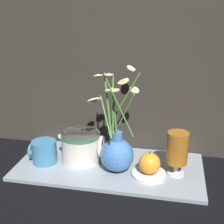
{
  "coord_description": "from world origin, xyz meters",
  "views": [
    {
      "loc": [
        0.21,
        -0.97,
        0.56
      ],
      "look_at": [
        0.01,
        0.0,
        0.21
      ],
      "focal_mm": 50.0,
      "sensor_mm": 36.0,
      "label": 1
    }
  ],
  "objects_px": {
    "yellow_mug": "(44,152)",
    "orange_fruit": "(149,163)",
    "vase_with_flowers": "(117,152)",
    "tea_glass": "(177,149)",
    "ceramic_pitcher": "(81,145)"
  },
  "relations": [
    {
      "from": "orange_fruit",
      "to": "vase_with_flowers",
      "type": "bearing_deg",
      "value": 172.24
    },
    {
      "from": "ceramic_pitcher",
      "to": "orange_fruit",
      "type": "bearing_deg",
      "value": -13.27
    },
    {
      "from": "vase_with_flowers",
      "to": "yellow_mug",
      "type": "height_order",
      "value": "vase_with_flowers"
    },
    {
      "from": "vase_with_flowers",
      "to": "ceramic_pitcher",
      "type": "bearing_deg",
      "value": 162.45
    },
    {
      "from": "tea_glass",
      "to": "yellow_mug",
      "type": "bearing_deg",
      "value": -178.96
    },
    {
      "from": "vase_with_flowers",
      "to": "orange_fruit",
      "type": "xyz_separation_m",
      "value": [
        0.11,
        -0.02,
        -0.02
      ]
    },
    {
      "from": "orange_fruit",
      "to": "yellow_mug",
      "type": "bearing_deg",
      "value": 176.88
    },
    {
      "from": "yellow_mug",
      "to": "orange_fruit",
      "type": "distance_m",
      "value": 0.38
    },
    {
      "from": "tea_glass",
      "to": "orange_fruit",
      "type": "distance_m",
      "value": 0.1
    },
    {
      "from": "yellow_mug",
      "to": "orange_fruit",
      "type": "xyz_separation_m",
      "value": [
        0.38,
        -0.02,
        0.01
      ]
    },
    {
      "from": "tea_glass",
      "to": "orange_fruit",
      "type": "xyz_separation_m",
      "value": [
        -0.09,
        -0.03,
        -0.05
      ]
    },
    {
      "from": "yellow_mug",
      "to": "ceramic_pitcher",
      "type": "distance_m",
      "value": 0.14
    },
    {
      "from": "yellow_mug",
      "to": "orange_fruit",
      "type": "bearing_deg",
      "value": -3.12
    },
    {
      "from": "vase_with_flowers",
      "to": "yellow_mug",
      "type": "bearing_deg",
      "value": 178.84
    },
    {
      "from": "yellow_mug",
      "to": "orange_fruit",
      "type": "height_order",
      "value": "orange_fruit"
    }
  ]
}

